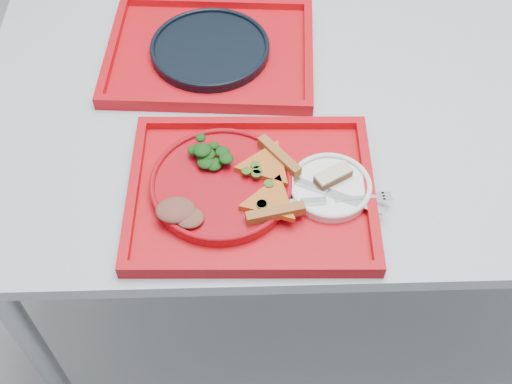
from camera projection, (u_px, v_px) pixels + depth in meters
ground at (328, 288)px, 1.92m from camera, size 10.00×10.00×0.00m
table at (356, 136)px, 1.38m from camera, size 1.60×0.80×0.75m
tray_main at (251, 194)px, 1.18m from camera, size 0.46×0.36×0.01m
tray_far at (210, 55)px, 1.42m from camera, size 0.47×0.38×0.01m
dinner_plate at (221, 185)px, 1.18m from camera, size 0.26×0.26×0.02m
side_plate at (330, 188)px, 1.18m from camera, size 0.15×0.15×0.01m
navy_plate at (210, 50)px, 1.41m from camera, size 0.26×0.26×0.02m
pizza_slice_a at (271, 200)px, 1.13m from camera, size 0.13×0.14×0.02m
pizza_slice_b at (267, 164)px, 1.18m from camera, size 0.16×0.16×0.02m
salad_heap at (211, 151)px, 1.19m from camera, size 0.08×0.07×0.04m
meat_portion at (176, 210)px, 1.12m from camera, size 0.07×0.06×0.02m
dessert_bar at (333, 176)px, 1.17m from camera, size 0.07×0.06×0.02m
knife at (335, 194)px, 1.16m from camera, size 0.17×0.10×0.01m
fork at (334, 200)px, 1.15m from camera, size 0.19×0.03×0.01m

